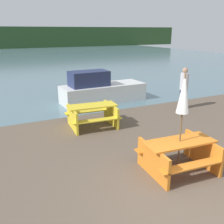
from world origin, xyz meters
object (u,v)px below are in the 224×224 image
at_px(picnic_table_orange, 179,153).
at_px(picnic_table_yellow, 92,114).
at_px(umbrella_white, 184,95).
at_px(boat, 100,90).
at_px(person, 184,88).

relative_size(picnic_table_orange, picnic_table_yellow, 1.00).
distance_m(picnic_table_orange, umbrella_white, 1.45).
xyz_separation_m(picnic_table_yellow, boat, (1.65, 2.99, 0.10)).
xyz_separation_m(umbrella_white, person, (3.76, 4.18, -1.01)).
bearing_deg(boat, picnic_table_yellow, -119.93).
distance_m(picnic_table_orange, person, 5.63).
xyz_separation_m(picnic_table_orange, boat, (0.94, 6.81, 0.11)).
xyz_separation_m(picnic_table_yellow, umbrella_white, (0.71, -3.82, 1.45)).
relative_size(umbrella_white, boat, 0.59).
height_order(boat, person, person).
relative_size(picnic_table_orange, person, 1.02).
relative_size(umbrella_white, person, 1.33).
relative_size(picnic_table_yellow, boat, 0.45).
distance_m(picnic_table_orange, boat, 6.87).
bearing_deg(boat, person, -44.13).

